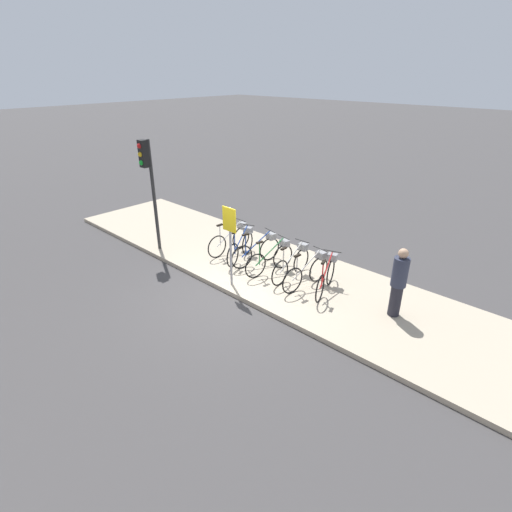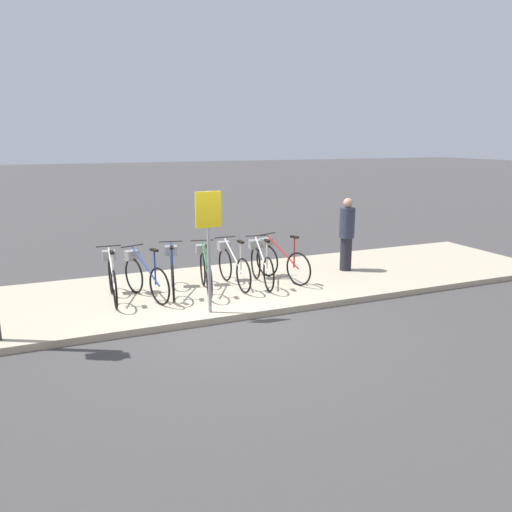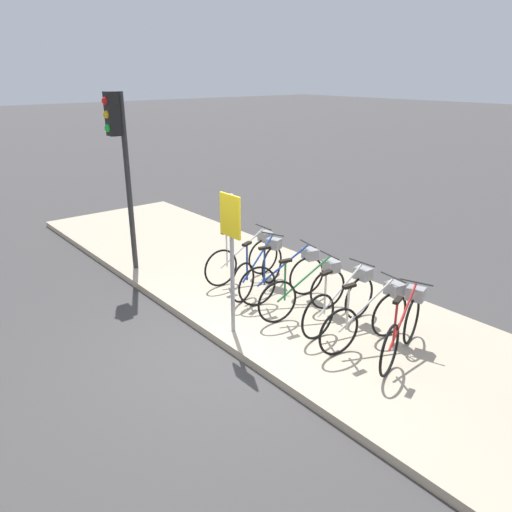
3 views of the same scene
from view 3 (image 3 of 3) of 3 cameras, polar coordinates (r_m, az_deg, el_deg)
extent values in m
plane|color=#423F3F|center=(7.25, -3.09, -10.97)|extent=(120.00, 120.00, 0.00)
cube|color=#B7A88E|center=(8.21, 6.64, -6.61)|extent=(15.92, 3.43, 0.12)
torus|color=black|center=(8.93, -4.03, -1.37)|extent=(0.07, 0.69, 0.69)
torus|color=black|center=(9.44, 0.83, -0.09)|extent=(0.07, 0.69, 0.69)
cylinder|color=silver|center=(9.08, -1.55, 0.93)|extent=(0.07, 0.97, 0.59)
cylinder|color=silver|center=(8.88, -3.37, 0.69)|extent=(0.03, 0.03, 0.62)
cube|color=black|center=(8.78, -3.41, 2.73)|extent=(0.08, 0.20, 0.04)
cylinder|color=#262626|center=(9.25, 0.85, 3.33)|extent=(0.46, 0.04, 0.02)
cube|color=gray|center=(9.34, 1.09, 2.24)|extent=(0.25, 0.21, 0.18)
torus|color=black|center=(8.30, -1.52, -3.05)|extent=(0.25, 0.67, 0.69)
torus|color=black|center=(9.05, 1.83, -1.02)|extent=(0.25, 0.67, 0.69)
cylinder|color=navy|center=(8.57, 0.23, -0.27)|extent=(0.34, 0.93, 0.59)
cylinder|color=navy|center=(8.29, -1.04, -0.77)|extent=(0.04, 0.04, 0.62)
cube|color=black|center=(8.17, -1.05, 1.41)|extent=(0.13, 0.21, 0.04)
cylinder|color=#262626|center=(8.85, 1.88, 2.53)|extent=(0.44, 0.17, 0.02)
cube|color=gray|center=(8.95, 2.02, 1.43)|extent=(0.29, 0.27, 0.18)
torus|color=black|center=(8.16, 0.14, -3.48)|extent=(0.18, 0.69, 0.69)
torus|color=black|center=(8.60, 5.80, -2.29)|extent=(0.18, 0.69, 0.69)
cylinder|color=navy|center=(8.26, 3.09, -1.09)|extent=(0.24, 0.95, 0.59)
cylinder|color=navy|center=(8.09, 0.97, -1.29)|extent=(0.04, 0.04, 0.62)
cube|color=black|center=(7.98, 0.99, 0.93)|extent=(0.11, 0.21, 0.04)
cylinder|color=#262626|center=(8.39, 5.95, 1.42)|extent=(0.45, 0.12, 0.02)
cube|color=gray|center=(8.48, 6.18, 0.23)|extent=(0.28, 0.25, 0.18)
torus|color=black|center=(7.63, 2.45, -5.27)|extent=(0.15, 0.69, 0.69)
torus|color=black|center=(8.13, 8.18, -3.78)|extent=(0.15, 0.69, 0.69)
cylinder|color=#267238|center=(7.76, 5.48, -2.63)|extent=(0.19, 0.96, 0.59)
cylinder|color=#267238|center=(7.57, 3.34, -2.92)|extent=(0.04, 0.04, 0.62)
cube|color=black|center=(7.44, 3.39, -0.56)|extent=(0.10, 0.21, 0.04)
cylinder|color=#262626|center=(7.91, 8.39, 0.11)|extent=(0.46, 0.10, 0.02)
cube|color=gray|center=(8.01, 8.60, -1.13)|extent=(0.27, 0.24, 0.18)
torus|color=black|center=(7.24, 7.10, -6.90)|extent=(0.07, 0.69, 0.69)
torus|color=black|center=(7.92, 11.69, -4.70)|extent=(0.07, 0.69, 0.69)
cylinder|color=beige|center=(7.46, 9.63, -3.83)|extent=(0.07, 0.97, 0.59)
cylinder|color=beige|center=(7.20, 7.91, -4.36)|extent=(0.03, 0.03, 0.62)
cube|color=black|center=(7.07, 8.03, -1.91)|extent=(0.08, 0.20, 0.04)
cylinder|color=#262626|center=(7.70, 12.00, -0.72)|extent=(0.46, 0.04, 0.02)
cube|color=gray|center=(7.80, 12.12, -1.96)|extent=(0.25, 0.21, 0.18)
torus|color=black|center=(6.89, 9.45, -8.55)|extent=(0.12, 0.69, 0.69)
torus|color=black|center=(7.50, 14.99, -6.49)|extent=(0.12, 0.69, 0.69)
cylinder|color=beige|center=(7.06, 12.51, -5.48)|extent=(0.15, 0.97, 0.59)
cylinder|color=beige|center=(6.83, 10.44, -5.94)|extent=(0.04, 0.04, 0.62)
cube|color=black|center=(6.69, 10.62, -3.39)|extent=(0.09, 0.21, 0.04)
cylinder|color=#262626|center=(7.26, 15.41, -2.33)|extent=(0.46, 0.08, 0.02)
cube|color=gray|center=(7.37, 15.54, -3.65)|extent=(0.26, 0.23, 0.18)
torus|color=black|center=(6.60, 15.00, -10.38)|extent=(0.25, 0.67, 0.69)
torus|color=black|center=(7.42, 17.35, -7.05)|extent=(0.25, 0.67, 0.69)
cylinder|color=red|center=(6.88, 16.47, -6.58)|extent=(0.33, 0.93, 0.59)
cylinder|color=red|center=(6.57, 15.61, -7.51)|extent=(0.04, 0.04, 0.62)
cube|color=black|center=(6.42, 15.89, -4.89)|extent=(0.13, 0.21, 0.04)
cylinder|color=#262626|center=(7.18, 17.84, -2.86)|extent=(0.44, 0.17, 0.02)
cube|color=gray|center=(7.30, 17.78, -4.13)|extent=(0.29, 0.26, 0.18)
cylinder|color=#2D2D2D|center=(9.69, -14.37, 7.90)|extent=(0.10, 0.10, 3.32)
cube|color=black|center=(9.43, -16.09, 15.34)|extent=(0.24, 0.20, 0.75)
sphere|color=red|center=(9.38, -16.80, 16.63)|extent=(0.14, 0.14, 0.14)
sphere|color=gold|center=(9.39, -16.66, 15.23)|extent=(0.14, 0.14, 0.14)
sphere|color=green|center=(9.41, -16.51, 13.85)|extent=(0.14, 0.14, 0.14)
cylinder|color=#99999E|center=(7.10, -2.74, -1.15)|extent=(0.06, 0.06, 2.09)
cube|color=yellow|center=(6.85, -2.97, 4.61)|extent=(0.44, 0.03, 0.60)
camera|label=1|loc=(3.03, -161.67, 9.33)|focal=28.00mm
camera|label=2|loc=(8.73, -65.91, 3.60)|focal=35.00mm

